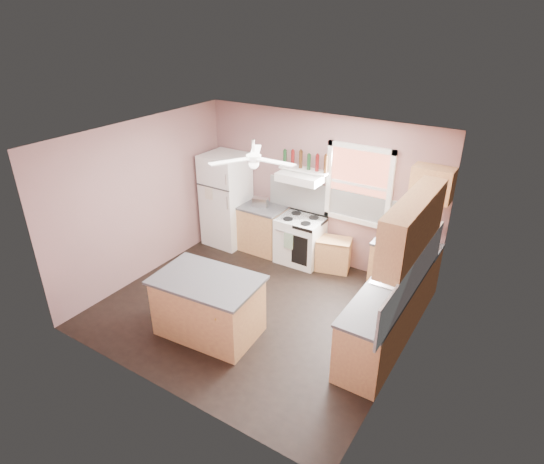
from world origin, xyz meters
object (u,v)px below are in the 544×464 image
Objects in this scene: refrigerator at (226,200)px; island at (209,307)px; stove at (300,240)px; cart at (333,255)px; toaster at (260,202)px.

refrigerator is 1.31× the size of island.
refrigerator reaches higher than island.
stove is 1.47× the size of cart.
island is (1.53, -2.42, -0.48)m from refrigerator.
stove is (1.61, 0.10, -0.48)m from refrigerator.
island is at bearing -87.17° from toaster.
toaster is 2.69m from island.
refrigerator reaches higher than stove.
refrigerator is 2.90m from island.
toaster reaches higher than cart.
refrigerator is 0.75m from toaster.
cart is (1.52, 0.06, -0.70)m from toaster.
cart is at bearing 69.38° from island.
cart is at bearing -12.52° from toaster.
refrigerator is at bearing 172.19° from toaster.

